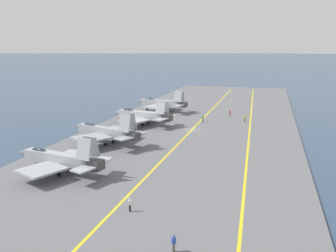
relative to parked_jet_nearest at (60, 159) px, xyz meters
name	(u,v)px	position (x,y,z in m)	size (l,w,h in m)	color
ground_plane	(192,131)	(33.27, -12.69, -2.64)	(2000.00, 2000.00, 0.00)	#2D425B
carrier_deck	(192,130)	(33.27, -12.69, -2.44)	(180.42, 46.07, 0.40)	slate
deck_stripe_foul_line	(249,133)	(33.27, -25.36, -2.24)	(162.38, 0.36, 0.01)	yellow
deck_stripe_centerline	(192,130)	(33.27, -12.69, -2.24)	(162.38, 0.36, 0.01)	yellow
parked_jet_nearest	(60,159)	(0.00, 0.00, 0.00)	(13.47, 15.75, 6.12)	#9EA3A8
parked_jet_second	(106,131)	(16.59, 0.56, 0.32)	(13.89, 16.71, 6.67)	#93999E
parked_jet_third	(142,115)	(34.87, -0.09, 0.08)	(14.10, 16.09, 6.01)	#A8AAAF
parked_jet_fourth	(162,103)	(53.04, 0.54, 0.31)	(13.36, 16.14, 6.28)	#9EA3A8
crew_white_vest	(130,204)	(-8.79, -14.60, -1.35)	(0.37, 0.44, 1.63)	#232328
crew_blue_vest	(174,242)	(-15.29, -21.52, -1.29)	(0.45, 0.46, 1.74)	#4C473D
crew_yellow_vest	(245,118)	(45.33, -23.44, -1.27)	(0.38, 0.45, 1.76)	#383328
crew_green_vest	(203,118)	(41.90, -13.51, -1.22)	(0.46, 0.44, 1.86)	#383328
crew_red_vest	(230,113)	(51.27, -19.11, -1.24)	(0.45, 0.45, 1.82)	#4C473D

